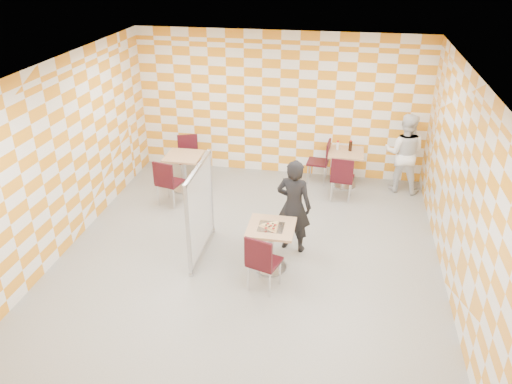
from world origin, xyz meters
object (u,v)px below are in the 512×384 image
(chair_main_front, at_px, (262,260))
(man_white, at_px, (404,153))
(chair_empty_far, at_px, (188,153))
(empty_table, at_px, (184,166))
(chair_empty_near, at_px, (167,180))
(second_table, at_px, (345,163))
(main_table, at_px, (271,240))
(soda_bottle, at_px, (350,146))
(sport_bottle, at_px, (338,146))
(partition, at_px, (200,210))
(chair_second_side, at_px, (323,158))
(chair_second_front, at_px, (342,176))
(man_dark, at_px, (294,206))

(chair_main_front, relative_size, man_white, 0.57)
(chair_main_front, relative_size, chair_empty_far, 1.00)
(empty_table, relative_size, chair_empty_near, 0.81)
(second_table, relative_size, chair_main_front, 0.81)
(main_table, xyz_separation_m, second_table, (1.04, 3.15, 0.00))
(soda_bottle, bearing_deg, sport_bottle, 178.41)
(soda_bottle, bearing_deg, empty_table, -165.69)
(partition, bearing_deg, chair_empty_far, 111.12)
(main_table, relative_size, chair_empty_far, 0.81)
(chair_empty_near, distance_m, partition, 1.81)
(chair_main_front, height_order, chair_empty_far, same)
(main_table, relative_size, chair_second_side, 0.81)
(second_table, height_order, chair_empty_far, chair_empty_far)
(main_table, xyz_separation_m, chair_empty_near, (-2.23, 1.66, 0.04))
(chair_second_front, xyz_separation_m, soda_bottle, (0.12, 0.79, 0.31))
(chair_second_front, height_order, chair_empty_near, same)
(chair_main_front, height_order, soda_bottle, soda_bottle)
(man_dark, bearing_deg, second_table, -94.57)
(chair_second_side, relative_size, man_white, 0.57)
(chair_empty_far, height_order, man_dark, man_dark)
(empty_table, distance_m, chair_main_front, 3.63)
(chair_main_front, distance_m, soda_bottle, 3.98)
(chair_empty_near, bearing_deg, chair_main_front, -45.72)
(chair_second_side, xyz_separation_m, chair_empty_far, (-2.79, -0.24, 0.00))
(chair_main_front, distance_m, chair_empty_far, 4.16)
(main_table, height_order, chair_main_front, chair_main_front)
(chair_main_front, relative_size, chair_second_side, 1.00)
(main_table, height_order, chair_empty_near, chair_empty_near)
(man_dark, distance_m, sport_bottle, 2.67)
(main_table, distance_m, chair_empty_near, 2.78)
(empty_table, xyz_separation_m, man_white, (4.29, 0.76, 0.30))
(chair_second_side, bearing_deg, chair_empty_near, -151.16)
(man_white, bearing_deg, chair_second_side, 8.64)
(empty_table, height_order, chair_empty_far, chair_empty_far)
(partition, height_order, man_dark, man_dark)
(partition, xyz_separation_m, man_dark, (1.42, 0.39, -0.00))
(main_table, bearing_deg, chair_main_front, -94.24)
(empty_table, distance_m, man_dark, 2.99)
(soda_bottle, bearing_deg, partition, -127.30)
(chair_second_side, height_order, chair_empty_near, same)
(chair_empty_near, distance_m, chair_empty_far, 1.30)
(man_white, xyz_separation_m, sport_bottle, (-1.30, 0.07, 0.03))
(sport_bottle, xyz_separation_m, soda_bottle, (0.26, -0.01, 0.01))
(main_table, distance_m, empty_table, 3.20)
(chair_second_side, relative_size, man_dark, 0.59)
(chair_empty_far, distance_m, man_dark, 3.42)
(chair_main_front, distance_m, sport_bottle, 3.92)
(second_table, distance_m, sport_bottle, 0.38)
(chair_second_side, xyz_separation_m, partition, (-1.74, -2.98, 0.25))
(man_white, relative_size, sport_bottle, 8.05)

